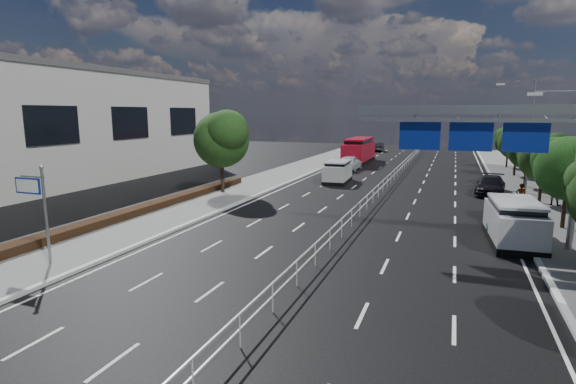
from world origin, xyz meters
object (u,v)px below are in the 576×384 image
(toilet_sign, at_px, (36,198))
(overhead_gantry, at_px, (488,131))
(near_car_silver, at_px, (350,163))
(silver_minivan, at_px, (514,222))
(white_minivan, at_px, (338,172))
(pedestrian_a, at_px, (521,196))
(red_bus, at_px, (359,150))
(pedestrian_b, at_px, (555,191))
(parked_car_teal, at_px, (508,221))
(near_car_dark, at_px, (379,147))
(parked_car_dark, at_px, (491,185))

(toilet_sign, bearing_deg, overhead_gantry, 29.60)
(toilet_sign, height_order, near_car_silver, toilet_sign)
(silver_minivan, bearing_deg, white_minivan, 124.94)
(near_car_silver, bearing_deg, pedestrian_a, 132.30)
(red_bus, height_order, pedestrian_b, red_bus)
(parked_car_teal, bearing_deg, pedestrian_b, 72.43)
(parked_car_teal, xyz_separation_m, pedestrian_b, (3.71, 8.49, 0.49))
(overhead_gantry, height_order, near_car_dark, overhead_gantry)
(white_minivan, bearing_deg, pedestrian_b, -21.67)
(near_car_silver, bearing_deg, overhead_gantry, 116.24)
(parked_car_dark, height_order, pedestrian_a, pedestrian_a)
(white_minivan, relative_size, near_car_dark, 1.08)
(near_car_silver, distance_m, silver_minivan, 29.39)
(toilet_sign, xyz_separation_m, white_minivan, (6.17, 27.03, -1.94))
(overhead_gantry, height_order, pedestrian_b, overhead_gantry)
(near_car_silver, height_order, silver_minivan, silver_minivan)
(parked_car_teal, relative_size, parked_car_dark, 0.89)
(near_car_dark, relative_size, pedestrian_b, 2.29)
(red_bus, relative_size, parked_car_dark, 2.15)
(toilet_sign, xyz_separation_m, red_bus, (4.75, 44.01, -1.26))
(white_minivan, bearing_deg, parked_car_dark, -11.11)
(near_car_silver, distance_m, parked_car_dark, 17.95)
(white_minivan, bearing_deg, toilet_sign, -106.02)
(toilet_sign, relative_size, white_minivan, 0.90)
(red_bus, bearing_deg, pedestrian_b, -52.06)
(white_minivan, distance_m, near_car_dark, 35.97)
(silver_minivan, xyz_separation_m, pedestrian_a, (1.30, 8.35, -0.07))
(toilet_sign, distance_m, silver_minivan, 22.11)
(near_car_dark, distance_m, pedestrian_a, 46.81)
(parked_car_teal, height_order, pedestrian_b, pedestrian_b)
(overhead_gantry, bearing_deg, parked_car_dark, 84.48)
(overhead_gantry, xyz_separation_m, red_bus, (-12.95, 33.96, -3.92))
(near_car_silver, bearing_deg, parked_car_dark, 141.94)
(red_bus, bearing_deg, pedestrian_a, -58.56)
(silver_minivan, bearing_deg, pedestrian_a, 77.36)
(toilet_sign, height_order, parked_car_dark, toilet_sign)
(near_car_dark, xyz_separation_m, parked_car_teal, (14.98, -50.03, -0.11))
(toilet_sign, bearing_deg, red_bus, 83.85)
(overhead_gantry, height_order, red_bus, overhead_gantry)
(overhead_gantry, distance_m, parked_car_teal, 5.96)
(overhead_gantry, xyz_separation_m, parked_car_teal, (1.56, 2.87, -4.98))
(pedestrian_a, bearing_deg, silver_minivan, 73.63)
(red_bus, distance_m, parked_car_dark, 23.71)
(near_car_dark, bearing_deg, parked_car_dark, 107.64)
(overhead_gantry, height_order, parked_car_dark, overhead_gantry)
(parked_car_teal, xyz_separation_m, parked_car_dark, (-0.10, 12.30, 0.11))
(near_car_silver, relative_size, silver_minivan, 0.92)
(pedestrian_a, bearing_deg, near_car_dark, -77.18)
(toilet_sign, xyz_separation_m, pedestrian_b, (22.96, 21.41, -1.83))
(near_car_dark, bearing_deg, toilet_sign, 82.23)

